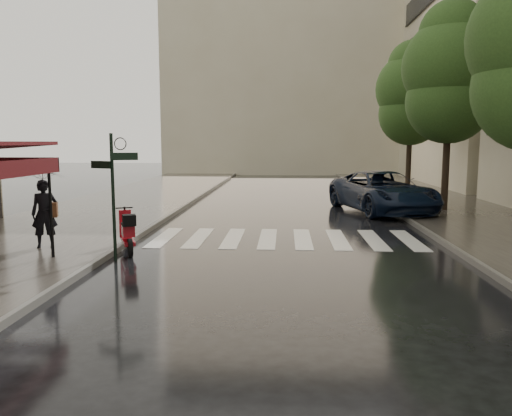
# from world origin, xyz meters

# --- Properties ---
(ground) EXTENTS (120.00, 120.00, 0.00)m
(ground) POSITION_xyz_m (0.00, 0.00, 0.00)
(ground) COLOR black
(ground) RESTS_ON ground
(sidewalk_near) EXTENTS (6.00, 60.00, 0.12)m
(sidewalk_near) POSITION_xyz_m (-4.50, 12.00, 0.06)
(sidewalk_near) COLOR #38332D
(sidewalk_near) RESTS_ON ground
(sidewalk_far) EXTENTS (5.50, 60.00, 0.12)m
(sidewalk_far) POSITION_xyz_m (10.25, 12.00, 0.06)
(sidewalk_far) COLOR #38332D
(sidewalk_far) RESTS_ON ground
(curb_near) EXTENTS (0.12, 60.00, 0.16)m
(curb_near) POSITION_xyz_m (-1.45, 12.00, 0.07)
(curb_near) COLOR #595651
(curb_near) RESTS_ON ground
(curb_far) EXTENTS (0.12, 60.00, 0.16)m
(curb_far) POSITION_xyz_m (7.45, 12.00, 0.07)
(curb_far) COLOR #595651
(curb_far) RESTS_ON ground
(crosswalk) EXTENTS (7.85, 3.20, 0.01)m
(crosswalk) POSITION_xyz_m (2.98, 6.00, 0.01)
(crosswalk) COLOR silver
(crosswalk) RESTS_ON ground
(signpost) EXTENTS (1.17, 0.29, 3.10)m
(signpost) POSITION_xyz_m (-1.19, 3.00, 1.83)
(signpost) COLOR black
(signpost) RESTS_ON ground
(haussmann_far) EXTENTS (8.00, 16.00, 18.50)m
(haussmann_far) POSITION_xyz_m (16.50, 26.00, 9.25)
(haussmann_far) COLOR tan
(haussmann_far) RESTS_ON ground
(backdrop_building) EXTENTS (22.00, 6.00, 20.00)m
(backdrop_building) POSITION_xyz_m (3.00, 38.00, 10.00)
(backdrop_building) COLOR tan
(backdrop_building) RESTS_ON ground
(tree_mid) EXTENTS (3.80, 3.80, 8.34)m
(tree_mid) POSITION_xyz_m (9.50, 12.00, 5.59)
(tree_mid) COLOR black
(tree_mid) RESTS_ON sidewalk_far
(tree_far) EXTENTS (3.80, 3.80, 8.16)m
(tree_far) POSITION_xyz_m (9.70, 19.00, 5.46)
(tree_far) COLOR black
(tree_far) RESTS_ON sidewalk_far
(pedestrian_with_umbrella) EXTENTS (1.36, 1.37, 2.53)m
(pedestrian_with_umbrella) POSITION_xyz_m (-3.36, 3.85, 1.80)
(pedestrian_with_umbrella) COLOR black
(pedestrian_with_umbrella) RESTS_ON sidewalk_near
(scooter) EXTENTS (0.89, 1.61, 1.13)m
(scooter) POSITION_xyz_m (-1.17, 3.88, 0.52)
(scooter) COLOR black
(scooter) RESTS_ON ground
(parked_car) EXTENTS (4.24, 6.59, 1.69)m
(parked_car) POSITION_xyz_m (7.00, 12.08, 0.85)
(parked_car) COLOR black
(parked_car) RESTS_ON ground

